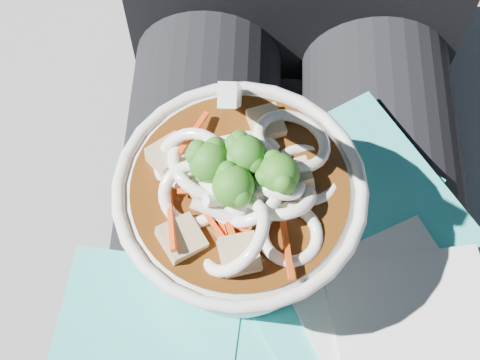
{
  "coord_description": "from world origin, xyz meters",
  "views": [
    {
      "loc": [
        -0.04,
        -0.22,
        1.09
      ],
      "look_at": [
        -0.05,
        -0.02,
        0.7
      ],
      "focal_mm": 50.0,
      "sensor_mm": 36.0,
      "label": 1
    }
  ],
  "objects_px": {
    "plastic_bag": "(300,261)",
    "udon_bowl": "(240,207)",
    "stone_ledge": "(277,235)",
    "lap": "(290,263)",
    "person_body": "(293,160)"
  },
  "relations": [
    {
      "from": "stone_ledge",
      "to": "udon_bowl",
      "type": "xyz_separation_m",
      "value": [
        -0.05,
        -0.17,
        0.44
      ]
    },
    {
      "from": "plastic_bag",
      "to": "stone_ledge",
      "type": "bearing_deg",
      "value": 90.68
    },
    {
      "from": "udon_bowl",
      "to": "plastic_bag",
      "type": "bearing_deg",
      "value": -15.37
    },
    {
      "from": "lap",
      "to": "udon_bowl",
      "type": "xyz_separation_m",
      "value": [
        -0.05,
        -0.02,
        0.15
      ]
    },
    {
      "from": "plastic_bag",
      "to": "udon_bowl",
      "type": "relative_size",
      "value": 1.62
    },
    {
      "from": "person_body",
      "to": "plastic_bag",
      "type": "distance_m",
      "value": 0.13
    },
    {
      "from": "stone_ledge",
      "to": "plastic_bag",
      "type": "xyz_separation_m",
      "value": [
        0.0,
        -0.18,
        0.38
      ]
    },
    {
      "from": "person_body",
      "to": "plastic_bag",
      "type": "height_order",
      "value": "person_body"
    },
    {
      "from": "lap",
      "to": "stone_ledge",
      "type": "bearing_deg",
      "value": 90.0
    },
    {
      "from": "person_body",
      "to": "plastic_bag",
      "type": "relative_size",
      "value": 2.79
    },
    {
      "from": "lap",
      "to": "person_body",
      "type": "height_order",
      "value": "person_body"
    },
    {
      "from": "udon_bowl",
      "to": "stone_ledge",
      "type": "bearing_deg",
      "value": 74.73
    },
    {
      "from": "person_body",
      "to": "udon_bowl",
      "type": "bearing_deg",
      "value": -112.7
    },
    {
      "from": "lap",
      "to": "person_body",
      "type": "xyz_separation_m",
      "value": [
        -0.0,
        0.09,
        0.03
      ]
    },
    {
      "from": "lap",
      "to": "plastic_bag",
      "type": "distance_m",
      "value": 0.09
    }
  ]
}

